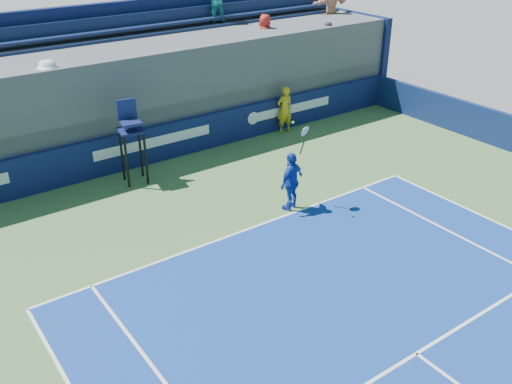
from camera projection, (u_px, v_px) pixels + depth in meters
ball_person at (285, 109)px, 20.27m from camera, size 0.65×0.46×1.68m
back_hoarding at (153, 145)px, 18.00m from camera, size 20.40×0.21×1.20m
umpire_chair at (131, 133)px, 16.32m from camera, size 0.81×0.81×2.48m
tennis_player at (292, 181)px, 15.13m from camera, size 1.04×0.69×2.57m
stadium_seating at (123, 90)px, 18.94m from camera, size 21.00×4.05×5.09m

